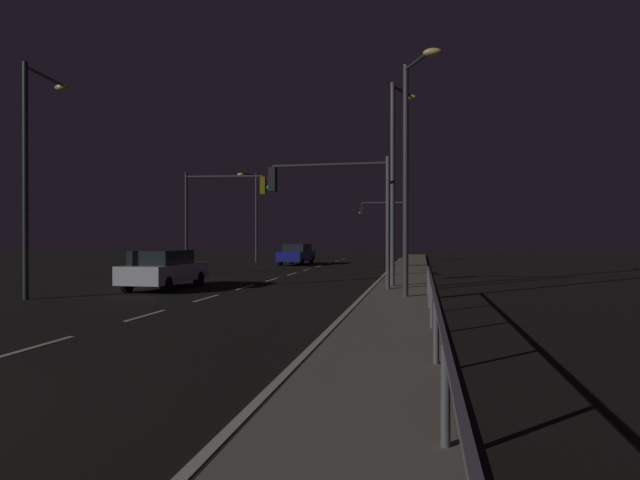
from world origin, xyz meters
name	(u,v)px	position (x,y,z in m)	size (l,w,h in m)	color
ground_plane	(250,286)	(0.00, 17.50, 0.00)	(112.00, 112.00, 0.00)	black
sidewalk_right	(404,287)	(6.50, 17.50, 0.07)	(2.17, 77.00, 0.14)	gray
lane_markings_center	(273,279)	(0.00, 21.00, 0.01)	(0.14, 50.00, 0.01)	silver
lane_edge_line	(380,279)	(5.17, 22.50, 0.01)	(0.14, 53.00, 0.01)	silver
car	(164,269)	(-2.91, 15.53, 0.82)	(1.84, 4.41, 1.57)	silver
car_oncoming	(297,254)	(-2.05, 34.49, 0.82)	(2.02, 4.48, 1.57)	navy
traffic_light_overhead_east	(331,195)	(3.78, 16.13, 3.73)	(4.88, 0.37, 5.01)	#4C4C51
traffic_light_far_right	(221,202)	(-3.77, 23.68, 4.06)	(4.62, 0.83, 5.72)	#2D3033
traffic_light_far_left	(384,218)	(4.10, 39.82, 3.71)	(3.79, 0.38, 5.06)	#2D3033
street_lamp_far_end	(410,156)	(6.85, 13.30, 4.72)	(1.20, 2.00, 7.61)	#38383D
street_lamp_median	(253,209)	(-6.52, 37.73, 4.46)	(1.13, 1.97, 7.40)	#38383D
street_lamp_corner	(396,166)	(6.18, 17.57, 4.97)	(1.02, 1.75, 8.14)	#4C4C51
street_lamp_across_street	(33,159)	(-5.87, 11.89, 4.78)	(0.59, 2.39, 7.96)	#2D3033
barrier_fence	(434,303)	(7.44, 6.10, 0.88)	(0.09, 16.30, 0.98)	#59595E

